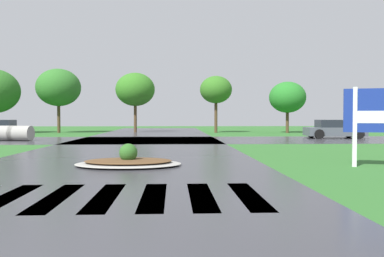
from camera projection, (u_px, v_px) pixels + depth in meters
The scene contains 7 objects.
asphalt_roadway at pixel (117, 166), 12.43m from camera, with size 9.17×80.00×0.01m, color #35353A.
asphalt_cross_road at pixel (146, 140), 25.87m from camera, with size 90.00×8.25×0.01m, color #35353A.
crosswalk_stripes at pixel (81, 197), 7.58m from camera, with size 6.75×2.81×0.01m.
median_island at pixel (128, 162), 12.39m from camera, with size 3.24×2.29×0.68m.
car_dark_suv at pixel (334, 130), 28.15m from camera, with size 4.03×2.25×1.27m.
drainage_pipe_stack at pixel (13, 133), 25.15m from camera, with size 2.55×1.37×0.93m.
background_treeline at pixel (82, 91), 36.96m from camera, with size 36.07×6.59×5.87m.
Camera 1 is at (1.72, -2.48, 1.51)m, focal length 38.04 mm.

